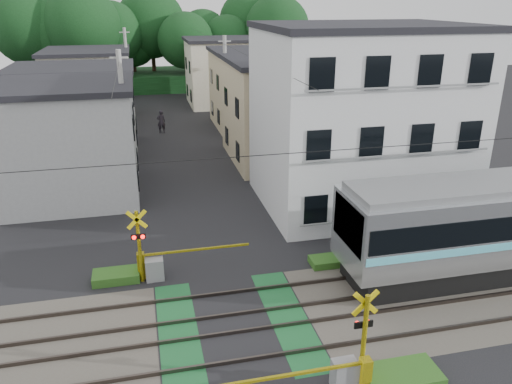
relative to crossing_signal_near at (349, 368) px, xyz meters
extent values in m
plane|color=black|center=(-2.59, 3.65, -0.71)|extent=(120.00, 120.00, 0.00)
cube|color=#47423A|center=(-2.59, 3.65, -0.71)|extent=(120.00, 6.00, 0.00)
cube|color=black|center=(-2.59, 3.65, -0.71)|extent=(5.20, 120.00, 0.00)
cube|color=#145126|center=(-4.49, 3.65, -0.70)|extent=(1.30, 6.00, 0.00)
cube|color=#145126|center=(-0.69, 3.65, -0.70)|extent=(1.30, 6.00, 0.00)
cube|color=#3F3833|center=(-2.59, 1.75, -0.64)|extent=(120.00, 0.08, 0.14)
cube|color=#3F3833|center=(-2.59, 3.15, -0.64)|extent=(120.00, 0.08, 0.14)
cube|color=#3F3833|center=(-2.59, 4.15, -0.64)|extent=(120.00, 0.08, 0.14)
cube|color=#3F3833|center=(-2.59, 5.55, -0.64)|extent=(120.00, 0.08, 0.14)
cube|color=black|center=(4.76, 4.85, -0.39)|extent=(2.57, 2.35, 0.64)
cube|color=black|center=(1.92, 4.85, 2.06)|extent=(0.10, 2.58, 1.67)
cylinder|color=yellow|center=(0.41, 0.05, 0.79)|extent=(0.14, 0.14, 3.00)
cube|color=yellow|center=(0.41, 0.15, 1.99)|extent=(0.77, 0.05, 0.77)
cube|color=yellow|center=(0.41, 0.15, 1.99)|extent=(0.77, 0.05, 0.77)
cube|color=black|center=(0.41, 0.15, 1.29)|extent=(0.55, 0.05, 0.20)
sphere|color=#FF0C07|center=(0.25, 0.21, 1.29)|extent=(0.16, 0.16, 0.16)
sphere|color=#FF0C07|center=(0.57, 0.21, 1.29)|extent=(0.16, 0.16, 0.16)
cube|color=gray|center=(-0.09, 0.05, -0.26)|extent=(0.70, 0.50, 0.90)
cube|color=yellow|center=(0.41, -0.20, -0.16)|extent=(0.30, 0.30, 1.10)
cube|color=yellow|center=(-1.84, -0.20, 0.29)|extent=(4.20, 0.08, 0.08)
cylinder|color=yellow|center=(-5.59, 7.25, 0.79)|extent=(0.14, 0.14, 3.00)
cube|color=yellow|center=(-5.59, 7.15, 1.99)|extent=(0.77, 0.05, 0.77)
cube|color=yellow|center=(-5.59, 7.15, 1.99)|extent=(0.77, 0.05, 0.77)
cube|color=black|center=(-5.59, 7.15, 1.29)|extent=(0.55, 0.05, 0.20)
sphere|color=#FF0C07|center=(-5.75, 7.09, 1.29)|extent=(0.16, 0.16, 0.16)
sphere|color=#FF0C07|center=(-5.43, 7.09, 1.29)|extent=(0.16, 0.16, 0.16)
cube|color=gray|center=(-5.09, 7.25, -0.26)|extent=(0.70, 0.50, 0.90)
cube|color=yellow|center=(-5.59, 7.50, -0.16)|extent=(0.30, 0.30, 1.10)
cube|color=yellow|center=(-3.34, 7.50, 0.29)|extent=(4.20, 0.08, 0.08)
cube|color=white|center=(5.91, 13.15, 3.79)|extent=(10.00, 8.00, 9.00)
cube|color=black|center=(5.91, 13.15, 8.44)|extent=(10.20, 8.16, 0.30)
cube|color=black|center=(2.21, 9.12, 0.79)|extent=(1.10, 0.06, 1.40)
cube|color=black|center=(4.66, 9.12, 0.79)|extent=(1.10, 0.06, 1.40)
cube|color=black|center=(7.11, 9.12, 0.79)|extent=(1.10, 0.06, 1.40)
cube|color=black|center=(9.56, 9.12, 0.79)|extent=(1.10, 0.06, 1.40)
cube|color=gray|center=(5.91, 8.90, 0.19)|extent=(9.00, 0.06, 0.08)
cube|color=black|center=(2.21, 9.12, 3.79)|extent=(1.10, 0.06, 1.40)
cube|color=black|center=(4.66, 9.12, 3.79)|extent=(1.10, 0.06, 1.40)
cube|color=black|center=(7.11, 9.12, 3.79)|extent=(1.10, 0.06, 1.40)
cube|color=black|center=(9.56, 9.12, 3.79)|extent=(1.10, 0.06, 1.40)
cube|color=gray|center=(5.91, 8.90, 3.19)|extent=(9.00, 0.06, 0.08)
cube|color=black|center=(2.21, 9.12, 6.79)|extent=(1.10, 0.06, 1.40)
cube|color=black|center=(4.66, 9.12, 6.79)|extent=(1.10, 0.06, 1.40)
cube|color=black|center=(7.11, 9.12, 6.79)|extent=(1.10, 0.06, 1.40)
cube|color=black|center=(9.56, 9.12, 6.79)|extent=(1.10, 0.06, 1.40)
cube|color=gray|center=(5.91, 8.90, 6.19)|extent=(9.00, 0.06, 0.08)
cube|color=#A3A6A8|center=(-9.09, 17.65, 2.29)|extent=(7.00, 7.00, 6.00)
cube|color=black|center=(-9.09, 17.65, 5.44)|extent=(7.35, 7.35, 0.30)
cube|color=black|center=(-5.56, 15.90, 0.59)|extent=(0.06, 1.00, 1.20)
cube|color=black|center=(-5.56, 19.40, 0.59)|extent=(0.06, 1.00, 1.20)
cube|color=black|center=(-5.56, 15.90, 3.39)|extent=(0.06, 1.00, 1.20)
cube|color=black|center=(-5.56, 19.40, 3.39)|extent=(0.06, 1.00, 1.20)
cube|color=#CCB990|center=(4.21, 21.65, 2.54)|extent=(7.00, 8.00, 6.50)
cube|color=black|center=(4.21, 21.65, 5.94)|extent=(7.35, 8.40, 0.30)
cube|color=black|center=(0.68, 19.65, 0.59)|extent=(0.06, 1.00, 1.20)
cube|color=black|center=(0.68, 23.65, 0.59)|extent=(0.06, 1.00, 1.20)
cube|color=black|center=(0.68, 19.65, 3.39)|extent=(0.06, 1.00, 1.20)
cube|color=black|center=(0.68, 23.65, 3.39)|extent=(0.06, 1.00, 1.20)
cube|color=#A3A6A8|center=(-9.59, 26.65, 2.19)|extent=(8.00, 7.00, 5.80)
cube|color=black|center=(-9.59, 26.65, 5.24)|extent=(8.40, 7.35, 0.30)
cube|color=black|center=(-5.56, 24.90, 0.59)|extent=(0.06, 1.00, 1.20)
cube|color=black|center=(-5.56, 28.40, 0.59)|extent=(0.06, 1.00, 1.20)
cube|color=black|center=(-5.56, 24.90, 3.39)|extent=(0.06, 1.00, 1.20)
cube|color=black|center=(-5.56, 28.40, 3.39)|extent=(0.06, 1.00, 1.20)
cube|color=#CCB990|center=(4.61, 31.65, 2.39)|extent=(7.00, 7.00, 6.20)
cube|color=black|center=(4.61, 31.65, 5.64)|extent=(7.35, 7.35, 0.30)
cube|color=black|center=(1.08, 29.90, 0.59)|extent=(0.06, 1.00, 1.20)
cube|color=black|center=(1.08, 33.40, 0.59)|extent=(0.06, 1.00, 1.20)
cube|color=black|center=(1.08, 29.90, 3.39)|extent=(0.06, 1.00, 1.20)
cube|color=black|center=(1.08, 33.40, 3.39)|extent=(0.06, 1.00, 1.20)
cube|color=beige|center=(-9.39, 36.65, 2.29)|extent=(7.00, 8.00, 6.00)
cube|color=black|center=(-9.39, 36.65, 5.44)|extent=(7.35, 8.40, 0.30)
cube|color=black|center=(-5.86, 34.65, 0.59)|extent=(0.06, 1.00, 1.20)
cube|color=black|center=(-5.86, 38.65, 0.59)|extent=(0.06, 1.00, 1.20)
cube|color=black|center=(-5.86, 34.65, 3.39)|extent=(0.06, 1.00, 1.20)
cube|color=black|center=(-5.86, 38.65, 3.39)|extent=(0.06, 1.00, 1.20)
cube|color=beige|center=(3.91, 41.65, 2.49)|extent=(8.00, 7.00, 6.40)
cube|color=black|center=(3.91, 41.65, 5.84)|extent=(8.40, 7.35, 0.30)
cube|color=black|center=(-0.12, 39.90, 0.59)|extent=(0.06, 1.00, 1.20)
cube|color=black|center=(-0.12, 43.40, 0.59)|extent=(0.06, 1.00, 1.20)
cube|color=black|center=(-0.12, 39.90, 3.39)|extent=(0.06, 1.00, 1.20)
cube|color=black|center=(-0.12, 43.40, 3.39)|extent=(0.06, 1.00, 1.20)
cube|color=#133B18|center=(-2.59, 53.65, 0.29)|extent=(40.00, 10.00, 2.00)
cylinder|color=#332114|center=(-16.15, 50.28, 2.16)|extent=(0.50, 0.50, 5.74)
sphere|color=#133B18|center=(-16.15, 50.28, 6.76)|extent=(8.04, 8.04, 8.04)
cylinder|color=#332114|center=(-13.55, 50.36, 2.04)|extent=(0.50, 0.50, 5.49)
sphere|color=#133B18|center=(-13.55, 50.36, 6.43)|extent=(7.69, 7.69, 7.69)
cylinder|color=#332114|center=(-10.55, 48.82, 2.22)|extent=(0.50, 0.50, 5.87)
sphere|color=#133B18|center=(-10.55, 48.82, 6.92)|extent=(8.22, 8.22, 8.22)
cylinder|color=#332114|center=(-7.80, 51.47, 1.86)|extent=(0.50, 0.50, 5.14)
sphere|color=#133B18|center=(-7.80, 51.47, 5.97)|extent=(7.20, 7.20, 7.20)
cylinder|color=#332114|center=(-5.49, 54.07, 1.43)|extent=(0.50, 0.50, 4.28)
sphere|color=#133B18|center=(-5.49, 54.07, 4.85)|extent=(5.99, 5.99, 5.99)
cylinder|color=#332114|center=(-3.11, 54.10, 2.22)|extent=(0.50, 0.50, 5.86)
sphere|color=#133B18|center=(-3.11, 54.10, 6.91)|extent=(8.20, 8.20, 8.20)
cylinder|color=#332114|center=(0.51, 49.45, 1.56)|extent=(0.50, 0.50, 4.55)
sphere|color=#133B18|center=(0.51, 49.45, 5.20)|extent=(6.36, 6.36, 6.36)
cylinder|color=#332114|center=(3.08, 53.55, 1.60)|extent=(0.50, 0.50, 4.63)
sphere|color=#133B18|center=(3.08, 53.55, 5.31)|extent=(6.48, 6.48, 6.48)
cylinder|color=#332114|center=(5.63, 51.09, 1.46)|extent=(0.50, 0.50, 4.34)
sphere|color=#133B18|center=(5.63, 51.09, 4.93)|extent=(6.08, 6.08, 6.08)
cylinder|color=#332114|center=(9.26, 54.05, 2.19)|extent=(0.50, 0.50, 5.80)
sphere|color=#133B18|center=(9.26, 54.05, 6.83)|extent=(8.12, 8.12, 8.12)
cylinder|color=#332114|center=(11.38, 49.53, 2.01)|extent=(0.50, 0.50, 5.45)
sphere|color=#133B18|center=(11.38, 49.53, 6.37)|extent=(7.63, 7.63, 7.63)
cube|color=black|center=(3.41, 4.85, 4.89)|extent=(60.00, 0.02, 0.02)
cylinder|color=#A5A5A0|center=(-5.99, 16.65, 3.29)|extent=(0.26, 0.26, 8.00)
cube|color=#A5A5A0|center=(-5.99, 16.65, 6.89)|extent=(0.90, 0.08, 0.08)
cylinder|color=#A5A5A0|center=(1.01, 25.65, 3.29)|extent=(0.26, 0.26, 8.00)
cube|color=#A5A5A0|center=(1.01, 25.65, 6.89)|extent=(0.90, 0.08, 0.08)
cylinder|color=#A5A5A0|center=(-5.99, 37.65, 3.29)|extent=(0.26, 0.26, 8.00)
cube|color=#A5A5A0|center=(-5.99, 37.65, 6.89)|extent=(0.90, 0.08, 0.08)
cube|color=black|center=(-5.99, 27.15, 6.69)|extent=(0.02, 42.00, 0.02)
cube|color=black|center=(1.01, 27.15, 6.69)|extent=(0.02, 42.00, 0.02)
imported|color=#2B262F|center=(-3.57, 30.68, 0.23)|extent=(0.73, 0.51, 1.89)
cube|color=#2D5E1E|center=(1.61, -0.15, -0.51)|extent=(2.20, 1.20, 0.40)
cube|color=#2D5E1E|center=(-6.59, 7.55, -0.53)|extent=(1.80, 1.00, 0.36)
cube|color=#2D5E1E|center=(2.01, 6.85, -0.56)|extent=(1.50, 0.90, 0.30)
camera|label=1|loc=(-5.08, -10.37, 9.69)|focal=35.00mm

